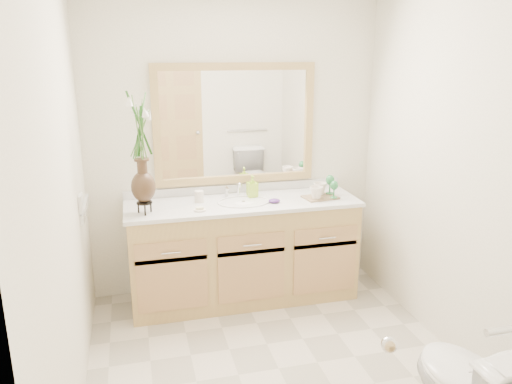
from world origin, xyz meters
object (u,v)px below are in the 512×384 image
object	(u,v)px
flower_vase	(140,136)
tumbler	(199,197)
tray	(320,197)
soap_bottle	(252,187)

from	to	relation	value
flower_vase	tumbler	size ratio (longest dim) A/B	9.30
tumbler	tray	size ratio (longest dim) A/B	0.34
flower_vase	tumbler	bearing A→B (deg)	23.40
soap_bottle	tray	xyz separation A→B (m)	(0.52, -0.18, -0.07)
flower_vase	soap_bottle	size ratio (longest dim) A/B	5.33
tumbler	soap_bottle	distance (m)	0.45
flower_vase	tumbler	world-z (taller)	flower_vase
flower_vase	soap_bottle	xyz separation A→B (m)	(0.87, 0.23, -0.50)
soap_bottle	tray	world-z (taller)	soap_bottle
soap_bottle	flower_vase	bearing A→B (deg)	-171.45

